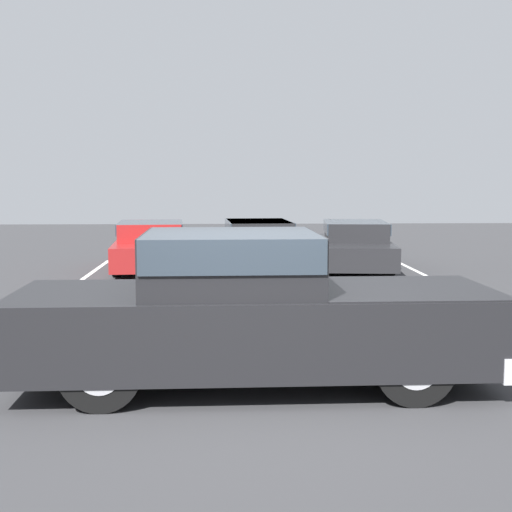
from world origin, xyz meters
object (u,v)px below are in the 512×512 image
parked_sedan_a (151,244)px  parked_sedan_c (355,244)px  parked_sedan_b (259,243)px  pickup_truck (255,310)px

parked_sedan_a → parked_sedan_c: bearing=85.9°
parked_sedan_a → parked_sedan_b: parked_sedan_b is taller
parked_sedan_a → parked_sedan_b: bearing=84.7°
pickup_truck → parked_sedan_b: bearing=86.2°
parked_sedan_a → parked_sedan_b: size_ratio=0.97×
parked_sedan_b → pickup_truck: bearing=-6.2°
pickup_truck → parked_sedan_b: size_ratio=1.17×
parked_sedan_a → parked_sedan_c: size_ratio=0.98×
pickup_truck → parked_sedan_a: 10.89m
parked_sedan_a → pickup_truck: bearing=8.2°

